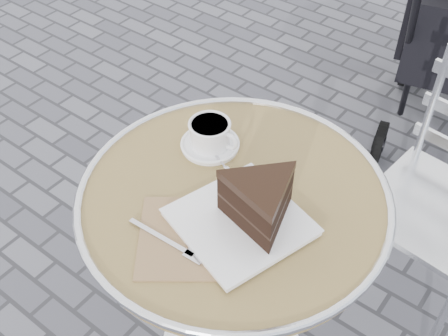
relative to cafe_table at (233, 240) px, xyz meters
The scene contains 3 objects.
cafe_table is the anchor object (origin of this frame).
cappuccino_set 0.26m from the cafe_table, 146.13° to the left, with size 0.16×0.14×0.07m.
cake_plate_set 0.25m from the cafe_table, 29.02° to the right, with size 0.39×0.41×0.13m.
Camera 1 is at (0.51, -0.70, 1.66)m, focal length 45.00 mm.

